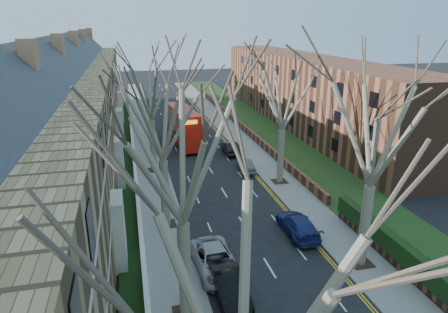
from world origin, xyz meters
TOP-DOWN VIEW (x-y plane):
  - pavement_left at (-6.00, 39.00)m, footprint 3.00×102.00m
  - pavement_right at (6.00, 39.00)m, footprint 3.00×102.00m
  - terrace_left at (-13.65, 31.00)m, footprint 9.70×78.00m
  - flats_right at (17.46, 43.00)m, footprint 13.97×54.00m
  - front_wall_left at (-7.65, 31.00)m, footprint 0.30×78.00m
  - grass_verge_right at (10.50, 39.00)m, footprint 6.00×102.00m
  - tree_left_near at (-5.70, -4.00)m, footprint 9.80×9.80m
  - tree_left_mid at (-5.70, 6.00)m, footprint 10.50×10.50m
  - tree_left_far at (-5.70, 16.00)m, footprint 10.15×10.15m
  - tree_left_dist at (-5.70, 28.00)m, footprint 10.50×10.50m
  - tree_right_mid at (5.70, 8.00)m, footprint 10.50×10.50m
  - tree_right_far at (5.70, 22.00)m, footprint 10.15×10.15m
  - double_decker_bus at (-1.28, 36.95)m, footprint 3.35×10.63m
  - car_left_mid at (-3.17, 6.84)m, footprint 1.64×4.53m
  - car_left_far at (-3.37, 9.48)m, footprint 2.72×5.41m
  - car_right_near at (3.40, 12.55)m, footprint 2.16×4.99m
  - car_right_mid at (3.49, 25.84)m, footprint 1.99×4.06m
  - car_right_far at (3.36, 31.78)m, footprint 1.63×4.33m

SIDE VIEW (x-z plane):
  - pavement_left at x=-6.00m, z-range 0.00..0.12m
  - pavement_right at x=6.00m, z-range 0.00..0.12m
  - grass_verge_right at x=10.50m, z-range 0.12..0.18m
  - front_wall_left at x=-7.65m, z-range 0.12..1.12m
  - car_right_mid at x=3.49m, z-range 0.00..1.33m
  - car_right_far at x=3.36m, z-range 0.00..1.41m
  - car_right_near at x=3.40m, z-range 0.00..1.43m
  - car_left_far at x=-3.37m, z-range 0.00..1.47m
  - car_left_mid at x=-3.17m, z-range 0.00..1.49m
  - double_decker_bus at x=-1.28m, z-range -0.04..4.35m
  - flats_right at x=17.46m, z-range -0.02..9.98m
  - terrace_left at x=-13.65m, z-range -1.27..12.33m
  - tree_left_near at x=-5.70m, z-range 2.06..15.79m
  - tree_left_far at x=-5.70m, z-range 2.13..16.35m
  - tree_right_far at x=5.70m, z-range 2.13..16.35m
  - tree_left_mid at x=-5.70m, z-range 2.20..16.91m
  - tree_right_mid at x=5.70m, z-range 2.20..16.91m
  - tree_left_dist at x=-5.70m, z-range 2.20..16.91m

